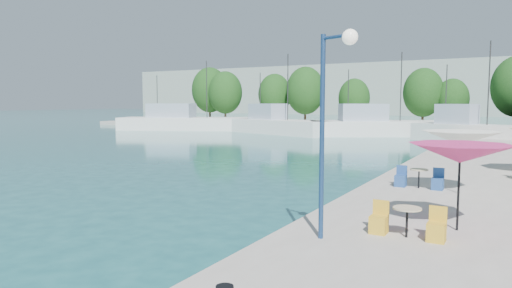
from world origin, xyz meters
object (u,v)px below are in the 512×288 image
Objects in this scene: trawler_02 at (277,125)px; trawler_03 at (381,127)px; trawler_04 at (471,132)px; trawler_01 at (189,123)px; umbrella_white at (461,138)px; street_lamp at (333,98)px; umbrella_pink at (460,154)px.

trawler_02 and trawler_03 have the same top height.
trawler_02 is 12.59m from trawler_03.
trawler_02 and trawler_04 have the same top height.
trawler_01 reaches higher than umbrella_white.
trawler_02 is 5.32× the size of umbrella_white.
trawler_01 is at bearing -164.33° from trawler_04.
street_lamp is at bearing -105.77° from trawler_03.
umbrella_pink is 0.53× the size of street_lamp.
trawler_01 is 55.65m from street_lamp.
trawler_02 is at bearing -26.24° from trawler_01.
trawler_02 is at bearing 126.64° from umbrella_white.
trawler_03 is (26.87, 2.06, 0.00)m from trawler_01.
trawler_02 reaches higher than umbrella_white.
trawler_03 is (12.24, 2.94, -0.00)m from trawler_02.
street_lamp is at bearing -104.58° from umbrella_white.
umbrella_white is (38.98, -33.62, 1.60)m from trawler_01.
trawler_01 is 14.66m from trawler_02.
umbrella_pink is (2.65, -36.74, 1.57)m from trawler_04.
trawler_03 reaches higher than umbrella_white.
umbrella_pink is at bearing -66.75° from trawler_04.
trawler_01 reaches higher than street_lamp.
trawler_04 reaches higher than street_lamp.
trawler_01 and trawler_04 have the same top height.
street_lamp is (0.08, -39.30, 3.01)m from trawler_04.
umbrella_pink is at bearing -37.86° from trawler_02.
trawler_01 is 4.23× the size of street_lamp.
trawler_03 is 1.43× the size of trawler_04.
trawler_02 is 40.83m from umbrella_white.
trawler_01 and trawler_02 have the same top height.
umbrella_pink is (39.49, -38.96, 1.58)m from trawler_01.
trawler_03 and trawler_04 have the same top height.
trawler_03 is 6.27× the size of umbrella_white.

